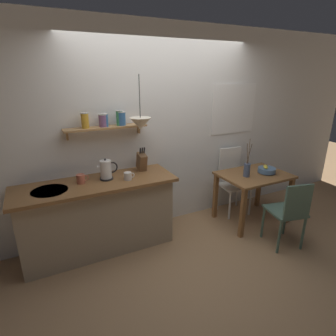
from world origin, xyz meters
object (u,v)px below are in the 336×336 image
at_px(knife_block, 142,161).
at_px(pendant_lamp, 140,123).
at_px(dining_table, 253,182).
at_px(dining_chair_far, 232,178).
at_px(coffee_mug_by_sink, 81,179).
at_px(coffee_mug_spare, 128,176).
at_px(twig_vase, 247,169).
at_px(fruit_bowl, 267,170).
at_px(electric_kettle, 106,170).
at_px(dining_chair_near, 289,211).

xyz_separation_m(knife_block, pendant_lamp, (-0.08, -0.22, 0.52)).
xyz_separation_m(dining_table, dining_chair_far, (-0.07, 0.39, -0.06)).
height_order(coffee_mug_by_sink, coffee_mug_spare, coffee_mug_by_sink).
bearing_deg(knife_block, twig_vase, -17.02).
height_order(twig_vase, coffee_mug_spare, twig_vase).
bearing_deg(coffee_mug_by_sink, twig_vase, -8.59).
height_order(dining_table, fruit_bowl, fruit_bowl).
distance_m(dining_table, fruit_bowl, 0.25).
xyz_separation_m(fruit_bowl, pendant_lamp, (-1.81, 0.23, 0.77)).
relative_size(dining_chair_far, twig_vase, 1.89).
bearing_deg(knife_block, pendant_lamp, -110.50).
relative_size(fruit_bowl, electric_kettle, 0.96).
distance_m(dining_table, electric_kettle, 2.09).
bearing_deg(coffee_mug_by_sink, dining_chair_far, 2.13).
xyz_separation_m(dining_table, coffee_mug_spare, (-1.81, 0.17, 0.34)).
bearing_deg(dining_chair_far, coffee_mug_spare, -172.91).
bearing_deg(dining_chair_near, electric_kettle, 152.68).
xyz_separation_m(dining_chair_far, fruit_bowl, (0.24, -0.44, 0.23)).
bearing_deg(pendant_lamp, coffee_mug_spare, -176.00).
distance_m(dining_chair_near, twig_vase, 0.77).
bearing_deg(knife_block, dining_chair_far, -0.52).
relative_size(dining_chair_near, twig_vase, 1.66).
distance_m(dining_chair_near, knife_block, 1.92).
distance_m(dining_chair_near, coffee_mug_by_sink, 2.50).
bearing_deg(knife_block, coffee_mug_spare, -138.79).
xyz_separation_m(dining_chair_near, pendant_lamp, (-1.55, 0.89, 1.05)).
bearing_deg(coffee_mug_spare, twig_vase, -6.67).
bearing_deg(electric_kettle, twig_vase, -9.70).
bearing_deg(fruit_bowl, dining_chair_near, -111.08).
height_order(dining_chair_far, pendant_lamp, pendant_lamp).
bearing_deg(twig_vase, pendant_lamp, 172.02).
relative_size(dining_chair_near, coffee_mug_by_sink, 6.56).
distance_m(dining_table, coffee_mug_by_sink, 2.37).
relative_size(coffee_mug_spare, pendant_lamp, 0.22).
height_order(knife_block, pendant_lamp, pendant_lamp).
relative_size(dining_chair_near, electric_kettle, 3.48).
bearing_deg(coffee_mug_spare, pendant_lamp, 4.00).
bearing_deg(twig_vase, coffee_mug_by_sink, 171.41).
distance_m(dining_chair_far, knife_block, 1.56).
height_order(twig_vase, knife_block, twig_vase).
relative_size(dining_chair_far, coffee_mug_by_sink, 7.45).
height_order(dining_chair_far, fruit_bowl, dining_chair_far).
bearing_deg(dining_chair_far, fruit_bowl, -60.87).
relative_size(dining_chair_far, coffee_mug_spare, 7.67).
relative_size(knife_block, coffee_mug_by_sink, 2.31).
bearing_deg(dining_chair_near, knife_block, 142.88).
bearing_deg(coffee_mug_by_sink, dining_table, -7.46).
relative_size(dining_chair_far, knife_block, 3.23).
bearing_deg(pendant_lamp, fruit_bowl, -7.37).
xyz_separation_m(dining_chair_far, coffee_mug_by_sink, (-2.25, -0.08, 0.41)).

